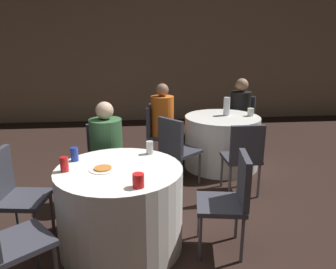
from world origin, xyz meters
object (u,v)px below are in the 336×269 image
object	(u,v)px
chair_far_southwest	(176,145)
person_black_shirt	(239,115)
chair_far_west	(156,129)
soda_can_blue	(74,154)
chair_near_west	(11,189)
table_near	(121,208)
chair_far_northeast	(241,118)
bottle_far	(227,106)
chair_near_southwest	(3,235)
pizza_plate_near	(103,169)
soda_can_red	(64,164)
person_green_jacket	(108,155)
chair_far_south	(244,153)
table_far	(221,142)
chair_near_east	(232,194)
person_orange_shirt	(167,125)
chair_near_north	(106,155)
soda_can_silver	(150,148)

from	to	relation	value
chair_far_southwest	person_black_shirt	xyz separation A→B (m)	(1.17, 1.22, 0.07)
chair_far_west	soda_can_blue	size ratio (longest dim) A/B	7.13
chair_near_west	table_near	bearing A→B (deg)	90.00
chair_far_northeast	bottle_far	distance (m)	0.89
chair_near_southwest	person_black_shirt	world-z (taller)	person_black_shirt
chair_near_southwest	chair_near_west	xyz separation A→B (m)	(-0.19, 0.71, 0.00)
person_black_shirt	pizza_plate_near	distance (m)	3.10
chair_near_west	bottle_far	size ratio (longest dim) A/B	3.40
chair_near_southwest	pizza_plate_near	xyz separation A→B (m)	(0.61, 0.57, 0.22)
soda_can_red	bottle_far	xyz separation A→B (m)	(1.86, 1.87, 0.07)
pizza_plate_near	soda_can_blue	world-z (taller)	soda_can_blue
pizza_plate_near	chair_far_northeast	bearing A→B (deg)	51.79
chair_near_southwest	soda_can_blue	size ratio (longest dim) A/B	7.13
soda_can_blue	soda_can_red	xyz separation A→B (m)	(-0.04, -0.24, 0.00)
person_green_jacket	chair_near_west	bearing A→B (deg)	27.76
chair_far_west	soda_can_blue	bearing A→B (deg)	-14.59
person_green_jacket	chair_far_south	bearing A→B (deg)	170.92
chair_far_southwest	table_far	bearing A→B (deg)	90.00
chair_near_east	pizza_plate_near	bearing A→B (deg)	91.80
table_near	table_far	distance (m)	2.23
person_green_jacket	soda_can_blue	world-z (taller)	person_green_jacket
soda_can_blue	pizza_plate_near	bearing A→B (deg)	-40.99
chair_near_southwest	soda_can_red	size ratio (longest dim) A/B	7.13
chair_far_northeast	soda_can_blue	xyz separation A→B (m)	(-2.27, -2.33, 0.27)
table_far	person_green_jacket	size ratio (longest dim) A/B	0.91
chair_near_west	chair_near_east	bearing A→B (deg)	89.33
chair_near_west	pizza_plate_near	bearing A→B (deg)	87.85
person_orange_shirt	pizza_plate_near	world-z (taller)	person_orange_shirt
chair_near_north	chair_far_west	distance (m)	1.20
person_orange_shirt	chair_near_southwest	bearing A→B (deg)	-17.10
person_orange_shirt	person_green_jacket	world-z (taller)	person_orange_shirt
table_near	chair_near_north	distance (m)	0.96
pizza_plate_near	bottle_far	bearing A→B (deg)	50.12
chair_far_northeast	person_green_jacket	xyz separation A→B (m)	(-2.04, -1.77, 0.06)
person_orange_shirt	chair_far_west	bearing A→B (deg)	-90.00
soda_can_silver	soda_can_blue	world-z (taller)	same
chair_near_west	pizza_plate_near	size ratio (longest dim) A/B	3.86
soda_can_blue	bottle_far	size ratio (longest dim) A/B	0.48
table_near	chair_far_west	world-z (taller)	chair_far_west
person_black_shirt	person_green_jacket	xyz separation A→B (m)	(-1.95, -1.64, -0.01)
chair_near_north	pizza_plate_near	xyz separation A→B (m)	(0.06, -0.94, 0.22)
chair_near_west	chair_near_east	world-z (taller)	same
table_near	pizza_plate_near	size ratio (longest dim) A/B	4.74
chair_near_east	chair_far_northeast	distance (m)	2.86
soda_can_red	chair_far_south	bearing A→B (deg)	25.58
chair_near_west	soda_can_blue	bearing A→B (deg)	106.89
person_black_shirt	person_green_jacket	world-z (taller)	person_black_shirt
chair_near_southwest	person_green_jacket	bearing A→B (deg)	118.58
chair_far_southwest	chair_near_southwest	bearing A→B (deg)	-76.45
chair_far_southwest	person_orange_shirt	distance (m)	0.74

